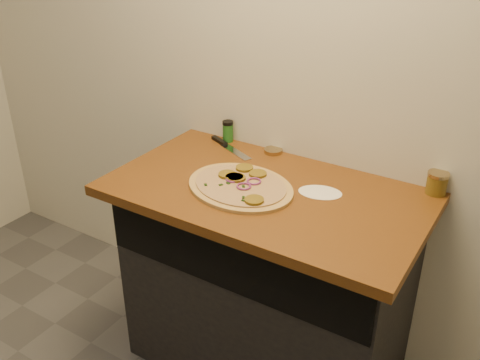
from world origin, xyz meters
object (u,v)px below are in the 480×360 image
Objects in this scene: salsa_jar at (437,183)px; spice_shaker at (228,131)px; pizza at (241,185)px; chefs_knife at (227,146)px.

spice_shaker reaches higher than salsa_jar.
chefs_knife is at bearing 130.92° from pizza.
chefs_knife is at bearing -176.36° from salsa_jar.
salsa_jar is (0.63, 0.35, 0.03)m from pizza.
salsa_jar reaches higher than chefs_knife.
pizza is 0.45m from spice_shaker.
salsa_jar is 0.92m from spice_shaker.
spice_shaker reaches higher than pizza.
spice_shaker is (-0.92, -0.00, 0.01)m from salsa_jar.
pizza is 6.00× the size of salsa_jar.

